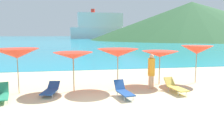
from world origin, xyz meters
name	(u,v)px	position (x,y,z in m)	size (l,w,h in m)	color
ground_plane	(88,71)	(0.00, 10.00, -0.15)	(50.00, 100.00, 0.30)	beige
ocean_water	(77,38)	(0.00, 229.62, 0.01)	(650.00, 440.00, 0.02)	teal
headland_hill	(191,21)	(67.43, 111.12, 11.26)	(122.04, 122.04, 22.52)	#2D5B33
umbrella_1	(17,53)	(-3.88, 3.20, 2.04)	(2.38, 2.38, 2.28)	#9E7F59
umbrella_2	(73,56)	(-1.13, 3.20, 1.88)	(2.25, 2.25, 2.06)	#9E7F59
umbrella_3	(118,53)	(1.24, 3.27, 1.99)	(2.44, 2.44, 2.21)	#9E7F59
umbrella_4	(160,54)	(3.91, 3.92, 1.82)	(2.21, 2.21, 2.01)	#9E7F59
umbrella_5	(197,50)	(6.27, 3.90, 2.05)	(2.02, 2.02, 2.30)	#9E7F59
lounge_chair_0	(51,90)	(-2.26, 2.71, 0.25)	(0.86, 1.68, 0.53)	#1E478C
lounge_chair_1	(175,87)	(4.03, 2.05, 0.30)	(0.73, 1.63, 0.67)	#D8BF4C
lounge_chair_2	(1,94)	(-4.36, 2.09, 0.29)	(0.98, 1.65, 0.71)	#268C66
lounge_chair_3	(124,91)	(1.21, 1.66, 0.32)	(0.79, 1.53, 0.74)	#1E478C
beachgoer_1	(151,71)	(3.06, 2.97, 1.01)	(0.38, 0.38, 1.92)	#DBAA84
cruise_ship	(100,27)	(18.25, 162.67, 8.98)	(48.18, 12.06, 23.24)	white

